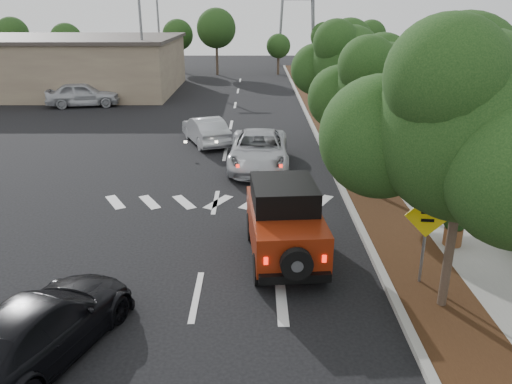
{
  "coord_description": "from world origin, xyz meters",
  "views": [
    {
      "loc": [
        1.4,
        -10.15,
        6.45
      ],
      "look_at": [
        1.41,
        3.0,
        1.51
      ],
      "focal_mm": 35.0,
      "sensor_mm": 36.0,
      "label": 1
    }
  ],
  "objects_px": {
    "silver_suv_ahead": "(259,150)",
    "black_suv_oncoming": "(40,327)",
    "red_jeep": "(284,220)",
    "speed_hump_sign": "(426,227)"
  },
  "relations": [
    {
      "from": "silver_suv_ahead",
      "to": "speed_hump_sign",
      "type": "relative_size",
      "value": 2.32
    },
    {
      "from": "black_suv_oncoming",
      "to": "red_jeep",
      "type": "bearing_deg",
      "value": -120.3
    },
    {
      "from": "silver_suv_ahead",
      "to": "black_suv_oncoming",
      "type": "relative_size",
      "value": 1.17
    },
    {
      "from": "red_jeep",
      "to": "speed_hump_sign",
      "type": "xyz_separation_m",
      "value": [
        3.24,
        -1.61,
        0.52
      ]
    },
    {
      "from": "speed_hump_sign",
      "to": "red_jeep",
      "type": "bearing_deg",
      "value": 159.04
    },
    {
      "from": "red_jeep",
      "to": "silver_suv_ahead",
      "type": "height_order",
      "value": "red_jeep"
    },
    {
      "from": "red_jeep",
      "to": "silver_suv_ahead",
      "type": "xyz_separation_m",
      "value": [
        -0.62,
        8.01,
        -0.32
      ]
    },
    {
      "from": "black_suv_oncoming",
      "to": "speed_hump_sign",
      "type": "xyz_separation_m",
      "value": [
        8.15,
        2.58,
        0.92
      ]
    },
    {
      "from": "red_jeep",
      "to": "black_suv_oncoming",
      "type": "distance_m",
      "value": 6.47
    },
    {
      "from": "silver_suv_ahead",
      "to": "black_suv_oncoming",
      "type": "distance_m",
      "value": 12.94
    }
  ]
}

